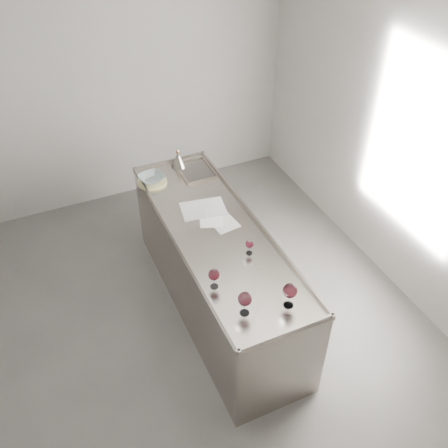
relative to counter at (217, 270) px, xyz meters
name	(u,v)px	position (x,y,z in m)	size (l,w,h in m)	color
room_shell	(169,225)	(-0.50, -0.30, 0.93)	(4.54, 5.04, 2.84)	#4C4A47
counter	(217,270)	(0.00, 0.00, 0.00)	(0.77, 2.42, 0.97)	gray
wine_glass_left	(214,275)	(-0.28, -0.58, 0.59)	(0.09, 0.09, 0.17)	white
wine_glass_middle	(245,300)	(-0.18, -0.90, 0.61)	(0.10, 0.10, 0.20)	white
wine_glass_right	(290,291)	(0.14, -0.97, 0.61)	(0.10, 0.10, 0.21)	white
wine_glass_small	(249,244)	(0.13, -0.36, 0.56)	(0.07, 0.07, 0.13)	white
notebook	(203,209)	(0.01, 0.33, 0.47)	(0.43, 0.33, 0.02)	silver
loose_paper_top	(222,221)	(0.10, 0.10, 0.47)	(0.21, 0.30, 0.00)	silver
loose_paper_under	(211,217)	(0.03, 0.19, 0.47)	(0.20, 0.29, 0.00)	white
trivet	(152,182)	(-0.28, 0.91, 0.48)	(0.29, 0.29, 0.02)	#CDC584
ceramic_bowl	(152,178)	(-0.28, 0.91, 0.52)	(0.24, 0.24, 0.06)	gray
wine_funnel	(178,161)	(0.06, 1.08, 0.54)	(0.15, 0.15, 0.22)	gray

